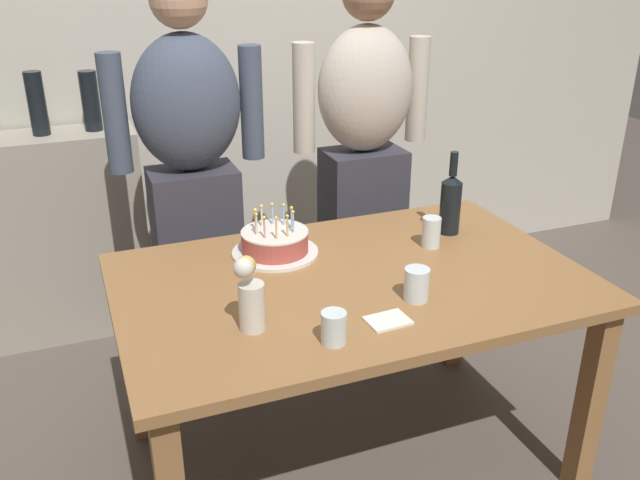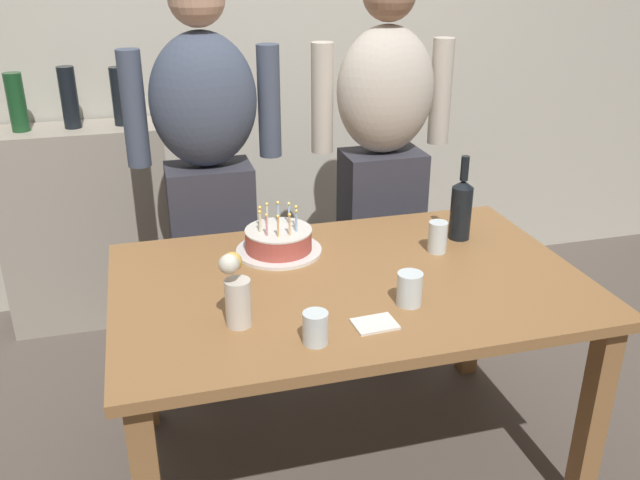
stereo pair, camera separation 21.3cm
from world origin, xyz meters
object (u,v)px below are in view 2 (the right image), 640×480
(birthday_cake, at_px, (279,241))
(water_glass_far, at_px, (315,328))
(flower_vase, at_px, (236,290))
(napkin_stack, at_px, (375,324))
(person_man_bearded, at_px, (209,177))
(person_woman_cardigan, at_px, (383,162))
(wine_bottle, at_px, (461,207))
(water_glass_side, at_px, (410,289))
(water_glass_near, at_px, (438,237))

(birthday_cake, bearing_deg, water_glass_far, -92.60)
(birthday_cake, relative_size, flower_vase, 1.32)
(water_glass_far, relative_size, napkin_stack, 0.76)
(napkin_stack, distance_m, person_man_bearded, 1.11)
(water_glass_far, height_order, flower_vase, flower_vase)
(water_glass_far, bearing_deg, napkin_stack, 13.29)
(napkin_stack, height_order, person_woman_cardigan, person_woman_cardigan)
(water_glass_far, xyz_separation_m, wine_bottle, (0.69, 0.55, 0.07))
(person_woman_cardigan, bearing_deg, water_glass_side, 74.62)
(flower_vase, xyz_separation_m, person_woman_cardigan, (0.78, 0.95, 0.02))
(birthday_cake, height_order, wine_bottle, wine_bottle)
(water_glass_side, xyz_separation_m, person_woman_cardigan, (0.26, 0.96, 0.08))
(water_glass_side, xyz_separation_m, napkin_stack, (-0.14, -0.09, -0.05))
(birthday_cake, height_order, water_glass_near, birthday_cake)
(water_glass_near, bearing_deg, wine_bottle, 34.76)
(wine_bottle, xyz_separation_m, flower_vase, (-0.88, -0.40, -0.01))
(water_glass_far, relative_size, person_man_bearded, 0.06)
(birthday_cake, relative_size, person_woman_cardigan, 0.18)
(napkin_stack, bearing_deg, water_glass_far, -166.71)
(water_glass_near, height_order, person_woman_cardigan, person_woman_cardigan)
(wine_bottle, bearing_deg, person_man_bearded, 146.95)
(person_woman_cardigan, bearing_deg, flower_vase, 50.67)
(birthday_cake, relative_size, napkin_stack, 2.48)
(flower_vase, bearing_deg, water_glass_side, -1.45)
(water_glass_near, xyz_separation_m, person_man_bearded, (-0.71, 0.63, 0.08))
(wine_bottle, distance_m, person_man_bearded, 1.00)
(person_woman_cardigan, bearing_deg, birthday_cake, 41.47)
(water_glass_side, xyz_separation_m, person_man_bearded, (-0.47, 0.96, 0.08))
(napkin_stack, height_order, flower_vase, flower_vase)
(water_glass_side, height_order, flower_vase, flower_vase)
(wine_bottle, distance_m, flower_vase, 0.96)
(water_glass_near, bearing_deg, person_man_bearded, 138.31)
(birthday_cake, xyz_separation_m, napkin_stack, (0.16, -0.55, -0.04))
(birthday_cake, bearing_deg, water_glass_side, -57.40)
(flower_vase, relative_size, person_woman_cardigan, 0.14)
(water_glass_side, bearing_deg, birthday_cake, 122.60)
(person_man_bearded, xyz_separation_m, person_woman_cardigan, (0.74, 0.00, 0.00))
(napkin_stack, distance_m, person_woman_cardigan, 1.13)
(water_glass_near, xyz_separation_m, flower_vase, (-0.75, -0.31, 0.06))
(water_glass_near, distance_m, flower_vase, 0.81)
(birthday_cake, height_order, water_glass_side, birthday_cake)
(water_glass_near, xyz_separation_m, napkin_stack, (-0.38, -0.42, -0.05))
(water_glass_far, xyz_separation_m, napkin_stack, (0.18, 0.04, -0.04))
(wine_bottle, bearing_deg, flower_vase, -155.39)
(water_glass_side, relative_size, wine_bottle, 0.33)
(water_glass_side, bearing_deg, napkin_stack, -147.00)
(flower_vase, bearing_deg, person_woman_cardigan, 50.67)
(wine_bottle, bearing_deg, water_glass_near, -145.24)
(person_man_bearded, bearing_deg, flower_vase, 87.73)
(birthday_cake, distance_m, person_man_bearded, 0.53)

